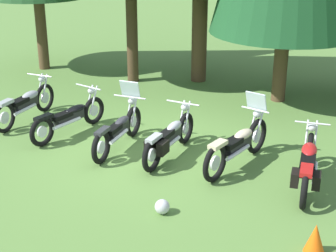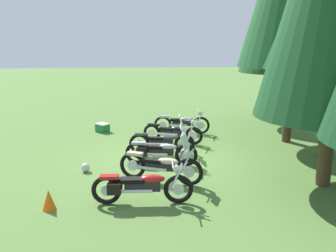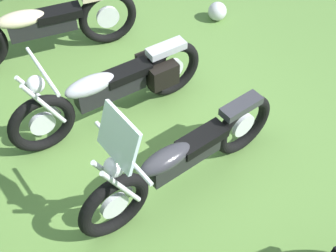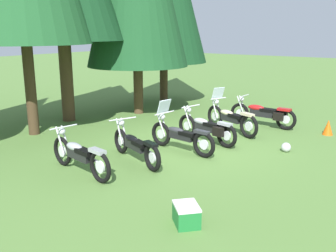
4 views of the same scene
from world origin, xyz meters
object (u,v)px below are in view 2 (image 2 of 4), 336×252
object	(u,v)px
motorcycle_1	(173,132)
motorcycle_4	(161,165)
motorcycle_5	(141,186)
dropped_helmet	(86,168)
motorcycle_0	(182,123)
traffic_cone	(49,200)
picnic_cooler	(103,128)
motorcycle_2	(163,141)
motorcycle_3	(160,151)

from	to	relation	value
motorcycle_1	motorcycle_4	xyz separation A→B (m)	(3.95, -0.71, 0.06)
motorcycle_5	dropped_helmet	world-z (taller)	motorcycle_5
motorcycle_0	motorcycle_1	bearing A→B (deg)	-100.96
motorcycle_5	traffic_cone	bearing A→B (deg)	-173.39
motorcycle_1	picnic_cooler	distance (m)	3.43
motorcycle_0	motorcycle_1	world-z (taller)	motorcycle_0
motorcycle_2	traffic_cone	xyz separation A→B (m)	(4.10, -2.91, -0.20)
motorcycle_3	motorcycle_5	world-z (taller)	motorcycle_5
motorcycle_1	motorcycle_3	xyz separation A→B (m)	(2.51, -0.66, 0.02)
picnic_cooler	traffic_cone	xyz separation A→B (m)	(7.44, -0.60, 0.06)
motorcycle_3	motorcycle_4	distance (m)	1.44
motorcycle_0	picnic_cooler	size ratio (longest dim) A/B	3.53
motorcycle_1	picnic_cooler	size ratio (longest dim) A/B	3.40
picnic_cooler	traffic_cone	bearing A→B (deg)	-4.62
motorcycle_1	dropped_helmet	size ratio (longest dim) A/B	8.41
motorcycle_0	dropped_helmet	world-z (taller)	motorcycle_0
dropped_helmet	motorcycle_2	bearing A→B (deg)	123.68
motorcycle_5	motorcycle_2	bearing A→B (deg)	81.26
picnic_cooler	motorcycle_0	bearing A→B (deg)	79.53
motorcycle_1	picnic_cooler	bearing A→B (deg)	166.09
motorcycle_4	dropped_helmet	bearing A→B (deg)	178.27
motorcycle_0	picnic_cooler	world-z (taller)	motorcycle_0
motorcycle_0	motorcycle_2	size ratio (longest dim) A/B	1.02
motorcycle_2	motorcycle_4	world-z (taller)	motorcycle_4
motorcycle_3	traffic_cone	size ratio (longest dim) A/B	4.65
picnic_cooler	traffic_cone	world-z (taller)	traffic_cone
dropped_helmet	picnic_cooler	bearing A→B (deg)	178.95
motorcycle_2	picnic_cooler	bearing A→B (deg)	132.07
motorcycle_3	picnic_cooler	xyz separation A→B (m)	(-4.50, -2.13, -0.26)
motorcycle_1	motorcycle_5	bearing A→B (deg)	-81.93
motorcycle_1	motorcycle_4	size ratio (longest dim) A/B	0.97
motorcycle_2	dropped_helmet	xyz separation A→B (m)	(1.60, -2.40, -0.31)
motorcycle_3	motorcycle_0	bearing A→B (deg)	85.74
motorcycle_0	motorcycle_5	xyz separation A→B (m)	(6.69, -1.79, 0.00)
motorcycle_1	traffic_cone	bearing A→B (deg)	-100.20
motorcycle_0	motorcycle_4	distance (m)	5.47
motorcycle_3	motorcycle_1	bearing A→B (deg)	87.86
motorcycle_3	picnic_cooler	size ratio (longest dim) A/B	3.47
motorcycle_2	motorcycle_4	xyz separation A→B (m)	(2.60, -0.23, 0.03)
motorcycle_1	motorcycle_2	bearing A→B (deg)	-87.78
traffic_cone	dropped_helmet	xyz separation A→B (m)	(-2.51, 0.51, -0.11)
motorcycle_4	motorcycle_2	bearing A→B (deg)	108.03
motorcycle_3	traffic_cone	xyz separation A→B (m)	(2.95, -2.73, -0.20)
traffic_cone	dropped_helmet	bearing A→B (deg)	168.48
motorcycle_0	motorcycle_2	xyz separation A→B (m)	(2.73, -0.99, -0.01)
motorcycle_1	motorcycle_5	xyz separation A→B (m)	(5.31, -1.28, 0.04)
dropped_helmet	motorcycle_3	bearing A→B (deg)	101.21
picnic_cooler	motorcycle_4	bearing A→B (deg)	19.27
picnic_cooler	traffic_cone	size ratio (longest dim) A/B	1.34
picnic_cooler	motorcycle_2	bearing A→B (deg)	34.65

